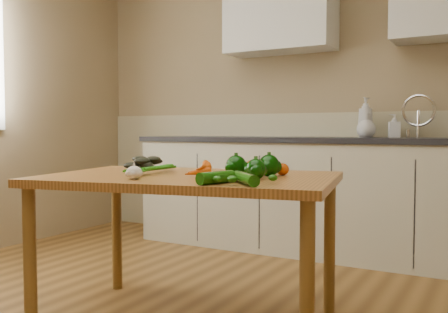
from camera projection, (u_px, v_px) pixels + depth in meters
room at (112, 65)px, 2.23m from camera, size 4.04×5.04×2.64m
counter_run at (309, 194)px, 3.92m from camera, size 2.84×0.64×1.14m
upper_cabinets at (354, 0)px, 3.81m from camera, size 2.15×0.35×0.70m
table at (190, 192)px, 2.42m from camera, size 1.52×1.13×0.74m
soap_bottle_a at (365, 117)px, 3.84m from camera, size 0.14×0.14×0.31m
soap_bottle_b at (394, 126)px, 3.73m from camera, size 0.10×0.10×0.18m
soap_bottle_c at (366, 125)px, 3.81m from camera, size 0.18×0.18×0.19m
carrot_bunch at (186, 168)px, 2.43m from camera, size 0.29×0.24×0.07m
leafy_greens at (144, 161)px, 2.76m from camera, size 0.20×0.18×0.10m
garlic_bulb at (134, 173)px, 2.19m from camera, size 0.07×0.07×0.06m
pepper_a at (236, 166)px, 2.32m from camera, size 0.10×0.10×0.10m
pepper_b at (269, 166)px, 2.35m from camera, size 0.10×0.10×0.10m
pepper_c at (256, 169)px, 2.20m from camera, size 0.09×0.09×0.09m
tomato_a at (248, 169)px, 2.44m from camera, size 0.06×0.06×0.06m
tomato_b at (253, 167)px, 2.49m from camera, size 0.08×0.08×0.07m
tomato_c at (282, 169)px, 2.40m from camera, size 0.06×0.06×0.06m
zucchini_a at (245, 178)px, 2.00m from camera, size 0.19×0.20×0.05m
zucchini_b at (216, 178)px, 2.01m from camera, size 0.10×0.19×0.05m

